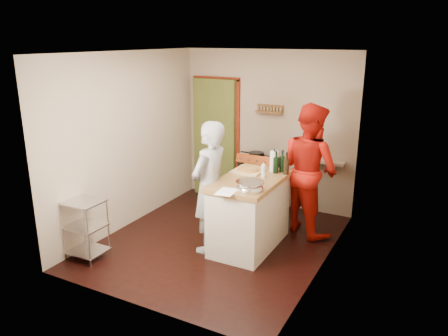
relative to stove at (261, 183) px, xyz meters
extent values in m
plane|color=black|center=(-0.05, -1.42, -0.45)|extent=(3.50, 3.50, 0.00)
cube|color=tan|center=(-0.05, 0.33, 0.85)|extent=(3.00, 0.04, 2.60)
cube|color=#565B23|center=(-1.00, 0.38, 0.60)|extent=(0.80, 0.40, 2.10)
cube|color=maroon|center=(-1.42, 0.31, 0.60)|extent=(0.06, 0.06, 2.10)
cube|color=maroon|center=(-0.58, 0.31, 0.60)|extent=(0.06, 0.06, 2.10)
cube|color=maroon|center=(-1.00, 0.31, 1.65)|extent=(0.90, 0.06, 0.06)
cube|color=brown|center=(0.00, 0.28, 1.15)|extent=(0.46, 0.09, 0.03)
cube|color=brown|center=(0.00, 0.32, 1.21)|extent=(0.46, 0.02, 0.12)
cube|color=olive|center=(0.00, 0.28, 1.21)|extent=(0.42, 0.04, 0.07)
cube|color=tan|center=(0.90, 0.23, 0.45)|extent=(0.80, 0.18, 0.04)
cube|color=black|center=(0.70, 0.23, 0.57)|extent=(0.10, 0.14, 0.22)
cube|color=tan|center=(-1.55, -1.42, 0.85)|extent=(0.04, 3.50, 2.60)
cube|color=tan|center=(1.45, -1.42, 0.85)|extent=(0.04, 3.50, 2.60)
cube|color=white|center=(-0.05, -1.42, 2.16)|extent=(3.00, 3.50, 0.02)
cube|color=black|center=(0.00, 0.01, -0.05)|extent=(0.60, 0.55, 0.80)
cube|color=black|center=(0.00, 0.01, 0.38)|extent=(0.60, 0.55, 0.06)
cube|color=#893813|center=(0.00, -0.27, 0.47)|extent=(0.60, 0.15, 0.17)
cylinder|color=black|center=(-0.15, 0.14, 0.46)|extent=(0.26, 0.26, 0.05)
cylinder|color=silver|center=(-1.55, -2.80, -0.05)|extent=(0.02, 0.02, 0.80)
cylinder|color=silver|center=(-1.11, -2.80, -0.05)|extent=(0.02, 0.02, 0.80)
cylinder|color=silver|center=(-1.55, -2.44, -0.05)|extent=(0.02, 0.02, 0.80)
cylinder|color=silver|center=(-1.11, -2.44, -0.05)|extent=(0.02, 0.02, 0.80)
cube|color=silver|center=(-1.33, -2.62, -0.35)|extent=(0.48, 0.40, 0.02)
cube|color=silver|center=(-1.33, -2.62, 0.00)|extent=(0.48, 0.40, 0.02)
cube|color=silver|center=(-1.33, -2.62, 0.33)|extent=(0.48, 0.40, 0.02)
cube|color=beige|center=(0.40, -1.32, 0.01)|extent=(0.70, 1.23, 0.91)
cube|color=olive|center=(0.40, -1.32, 0.50)|extent=(0.76, 1.30, 0.06)
cube|color=#CFB57E|center=(0.25, -1.05, 0.54)|extent=(0.40, 0.40, 0.02)
cylinder|color=#BF883B|center=(0.25, -1.05, 0.57)|extent=(0.32, 0.32, 0.02)
ellipsoid|color=silver|center=(0.59, -1.73, 0.58)|extent=(0.35, 0.35, 0.11)
cylinder|color=white|center=(0.55, -0.85, 0.67)|extent=(0.12, 0.12, 0.28)
cylinder|color=silver|center=(0.53, -1.19, 0.61)|extent=(0.06, 0.06, 0.17)
cube|color=white|center=(0.36, -1.93, 0.53)|extent=(0.24, 0.32, 0.00)
cylinder|color=black|center=(0.67, -0.84, 0.68)|extent=(0.08, 0.08, 0.31)
cylinder|color=black|center=(0.75, -0.91, 0.68)|extent=(0.08, 0.08, 0.31)
cylinder|color=black|center=(0.61, -0.92, 0.68)|extent=(0.08, 0.08, 0.31)
imported|color=silver|center=(-0.03, -1.66, 0.44)|extent=(0.49, 0.69, 1.77)
imported|color=#B5150C|center=(0.95, -0.46, 0.51)|extent=(1.17, 1.11, 1.91)
camera|label=1|loc=(2.67, -6.36, 2.33)|focal=35.00mm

